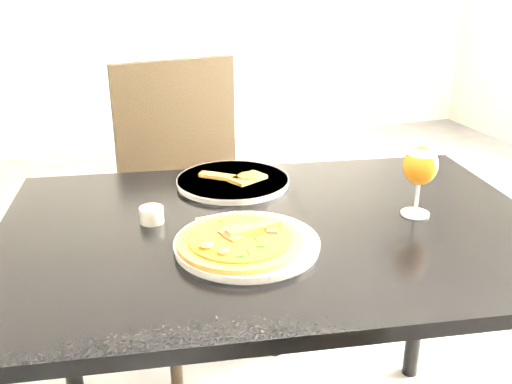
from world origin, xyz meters
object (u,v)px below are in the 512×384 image
object	(u,v)px
dining_table	(275,261)
chair_far	(193,196)
pizza	(240,240)
beer_glass	(420,166)

from	to	relation	value
dining_table	chair_far	bearing A→B (deg)	101.44
dining_table	chair_far	xyz separation A→B (m)	(-0.03, 0.72, -0.12)
chair_far	pizza	distance (m)	0.84
pizza	beer_glass	bearing A→B (deg)	5.92
beer_glass	pizza	bearing A→B (deg)	-174.08
pizza	beer_glass	xyz separation A→B (m)	(0.43, 0.04, 0.09)
chair_far	pizza	bearing A→B (deg)	-104.80
chair_far	pizza	world-z (taller)	chair_far
chair_far	beer_glass	size ratio (longest dim) A/B	6.06
chair_far	dining_table	bearing A→B (deg)	-96.88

